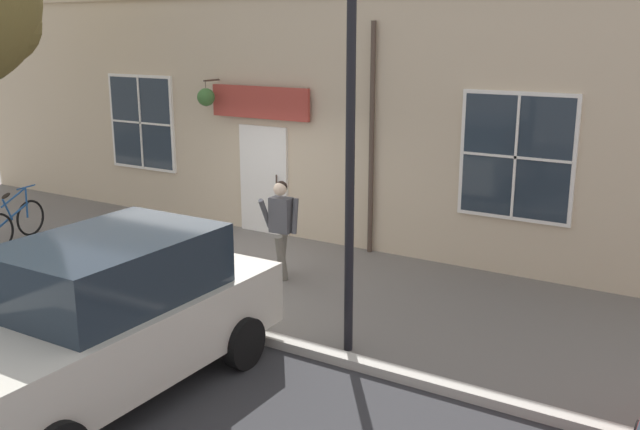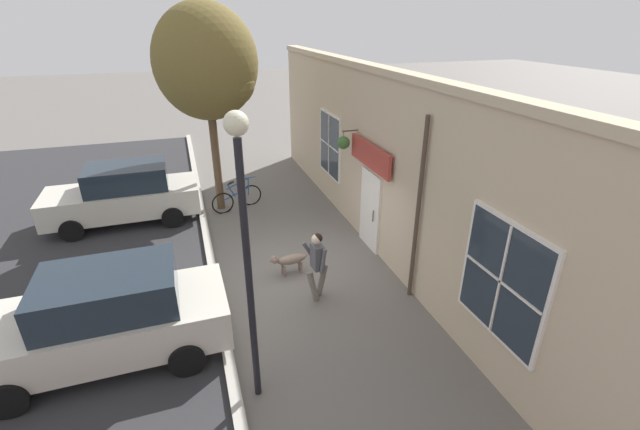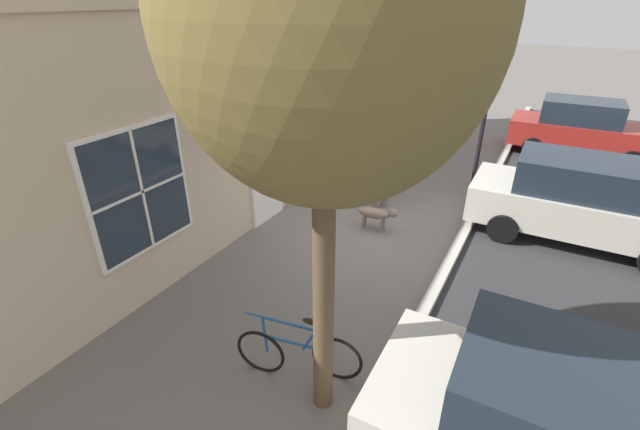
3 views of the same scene
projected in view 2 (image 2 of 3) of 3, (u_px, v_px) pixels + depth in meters
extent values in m
plane|color=#66605B|center=(297.00, 268.00, 10.61)|extent=(90.00, 90.00, 0.00)
cube|color=#B2ADA3|center=(214.00, 280.00, 10.03)|extent=(0.20, 28.00, 0.12)
cube|color=#C6B293|center=(388.00, 173.00, 10.33)|extent=(0.30, 18.00, 4.47)
cube|color=#C6B293|center=(395.00, 73.00, 9.35)|extent=(0.42, 18.00, 0.16)
cube|color=white|center=(371.00, 210.00, 11.23)|extent=(0.10, 1.10, 2.10)
cube|color=#232D38|center=(369.00, 212.00, 11.24)|extent=(0.03, 0.90, 1.90)
cylinder|color=#47382D|center=(373.00, 216.00, 10.90)|extent=(0.03, 0.03, 0.30)
cube|color=#AD3D33|center=(370.00, 156.00, 10.57)|extent=(0.08, 2.20, 0.60)
cylinder|color=#47382D|center=(418.00, 213.00, 8.76)|extent=(0.09, 0.09, 4.02)
cylinder|color=#47382D|center=(350.00, 131.00, 11.28)|extent=(0.44, 0.04, 0.04)
cylinder|color=#47382D|center=(344.00, 138.00, 11.30)|extent=(0.01, 0.01, 0.34)
cone|color=#2D2823|center=(343.00, 146.00, 11.40)|extent=(0.32, 0.32, 0.18)
sphere|color=#3D6B33|center=(343.00, 143.00, 11.36)|extent=(0.34, 0.34, 0.34)
cube|color=white|center=(330.00, 145.00, 13.62)|extent=(0.08, 1.82, 2.02)
cube|color=#232D38|center=(330.00, 145.00, 13.61)|extent=(0.03, 1.70, 1.90)
cube|color=white|center=(329.00, 145.00, 13.61)|extent=(0.04, 0.04, 1.90)
cube|color=white|center=(329.00, 145.00, 13.61)|extent=(0.04, 1.70, 0.04)
cube|color=white|center=(503.00, 281.00, 6.63)|extent=(0.08, 1.82, 2.02)
cube|color=#232D38|center=(501.00, 281.00, 6.62)|extent=(0.03, 1.70, 1.90)
cube|color=white|center=(500.00, 281.00, 6.62)|extent=(0.04, 0.04, 1.90)
cube|color=white|center=(500.00, 281.00, 6.62)|extent=(0.04, 1.70, 0.04)
cylinder|color=#6B665B|center=(313.00, 286.00, 9.23)|extent=(0.29, 0.15, 0.78)
cylinder|color=#6B665B|center=(322.00, 280.00, 9.46)|extent=(0.29, 0.15, 0.78)
cube|color=#4C4C51|center=(317.00, 257.00, 9.07)|extent=(0.24, 0.35, 0.56)
sphere|color=beige|center=(316.00, 239.00, 8.88)|extent=(0.21, 0.21, 0.21)
sphere|color=black|center=(318.00, 238.00, 8.88)|extent=(0.20, 0.20, 0.20)
cylinder|color=#4C4C51|center=(323.00, 261.00, 8.89)|extent=(0.17, 0.09, 0.57)
cylinder|color=#4C4C51|center=(309.00, 252.00, 9.22)|extent=(0.33, 0.10, 0.52)
ellipsoid|color=#7F6B5B|center=(292.00, 259.00, 10.24)|extent=(0.73, 0.32, 0.23)
cylinder|color=#7F6B5B|center=(285.00, 272.00, 10.20)|extent=(0.06, 0.06, 0.29)
cylinder|color=#7F6B5B|center=(282.00, 268.00, 10.33)|extent=(0.06, 0.06, 0.29)
cylinder|color=#7F6B5B|center=(301.00, 268.00, 10.35)|extent=(0.06, 0.06, 0.29)
cylinder|color=#7F6B5B|center=(299.00, 265.00, 10.48)|extent=(0.06, 0.06, 0.29)
sphere|color=#7F6B5B|center=(275.00, 260.00, 10.05)|extent=(0.19, 0.19, 0.19)
cone|color=#7F6B5B|center=(270.00, 261.00, 10.02)|extent=(0.11, 0.10, 0.09)
cone|color=#7F6B5B|center=(276.00, 257.00, 9.98)|extent=(0.06, 0.06, 0.07)
cone|color=#7F6B5B|center=(274.00, 255.00, 10.06)|extent=(0.06, 0.06, 0.07)
cylinder|color=#7F6B5B|center=(308.00, 254.00, 10.37)|extent=(0.21, 0.05, 0.14)
cylinder|color=brown|center=(216.00, 157.00, 13.22)|extent=(0.24, 0.24, 3.47)
ellipsoid|color=brown|center=(206.00, 62.00, 12.06)|extent=(2.94, 2.65, 3.24)
sphere|color=brown|center=(230.00, 82.00, 12.17)|extent=(1.45, 1.45, 1.45)
torus|color=black|center=(251.00, 195.00, 14.06)|extent=(0.70, 0.16, 0.70)
torus|color=black|center=(223.00, 203.00, 13.45)|extent=(0.70, 0.16, 0.70)
cylinder|color=#1E4C8C|center=(237.00, 193.00, 13.67)|extent=(0.91, 0.41, 0.26)
cylinder|color=#1E4C8C|center=(231.00, 191.00, 13.50)|extent=(0.25, 0.13, 0.46)
cylinder|color=#1E4C8C|center=(237.00, 184.00, 13.56)|extent=(0.77, 0.35, 0.22)
cylinder|color=#1E4C8C|center=(248.00, 187.00, 13.88)|extent=(0.08, 0.06, 0.58)
cylinder|color=#1E4C8C|center=(249.00, 178.00, 13.77)|extent=(0.46, 0.10, 0.03)
ellipsoid|color=black|center=(231.00, 183.00, 13.39)|extent=(0.27, 0.19, 0.11)
cube|color=beige|center=(123.00, 200.00, 12.76)|extent=(4.32, 1.81, 0.76)
cube|color=#1E2833|center=(127.00, 177.00, 12.52)|extent=(2.25, 1.58, 0.68)
cylinder|color=black|center=(72.00, 231.00, 11.78)|extent=(0.62, 0.19, 0.62)
cylinder|color=black|center=(82.00, 206.00, 13.29)|extent=(0.62, 0.19, 0.62)
cylinder|color=black|center=(173.00, 217.00, 12.56)|extent=(0.62, 0.19, 0.62)
cylinder|color=black|center=(171.00, 196.00, 14.07)|extent=(0.62, 0.19, 0.62)
cube|color=beige|center=(103.00, 327.00, 7.56)|extent=(4.32, 1.81, 0.76)
cube|color=#1E2833|center=(108.00, 291.00, 7.32)|extent=(2.25, 1.58, 0.68)
cylinder|color=black|center=(7.00, 400.00, 6.58)|extent=(0.62, 0.19, 0.62)
cylinder|color=black|center=(36.00, 329.00, 8.09)|extent=(0.62, 0.19, 0.62)
cylinder|color=black|center=(187.00, 360.00, 7.35)|extent=(0.62, 0.19, 0.62)
cylinder|color=black|center=(182.00, 301.00, 8.87)|extent=(0.62, 0.19, 0.62)
cylinder|color=black|center=(249.00, 284.00, 6.19)|extent=(0.11, 0.11, 4.31)
sphere|color=beige|center=(236.00, 123.00, 5.21)|extent=(0.32, 0.32, 0.32)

